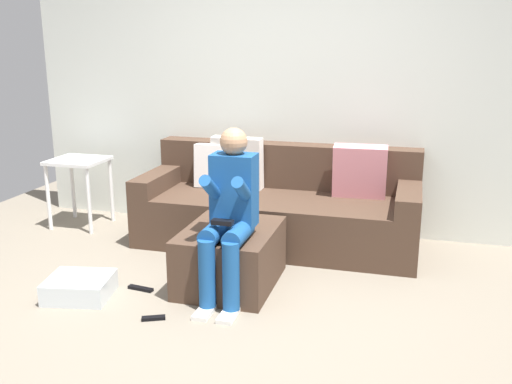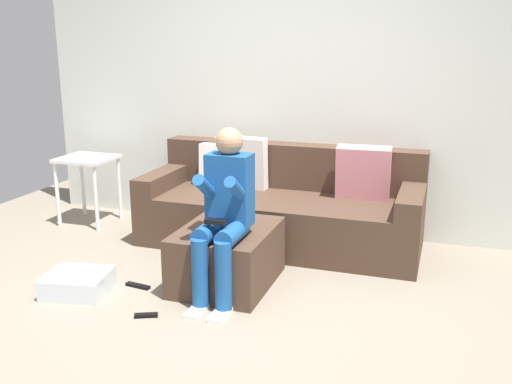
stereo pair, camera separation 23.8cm
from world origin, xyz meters
TOP-DOWN VIEW (x-y plane):
  - ground_plane at (0.00, 0.00)m, footprint 6.29×6.29m
  - wall_back at (0.00, 1.98)m, footprint 4.84×0.10m
  - couch_sectional at (0.07, 1.54)m, footprint 2.36×0.92m
  - ottoman at (-0.05, 0.55)m, footprint 0.63×0.80m
  - person_seated at (0.01, 0.34)m, footprint 0.30×0.60m
  - storage_bin at (-0.99, 0.06)m, footprint 0.49×0.44m
  - side_table at (-1.85, 1.47)m, footprint 0.48×0.46m
  - remote_near_ottoman at (-0.36, -0.11)m, footprint 0.15×0.10m
  - remote_by_storage_bin at (-0.64, 0.28)m, footprint 0.20×0.07m

SIDE VIEW (x-z plane):
  - ground_plane at x=0.00m, z-range 0.00..0.00m
  - remote_near_ottoman at x=-0.36m, z-range 0.00..0.02m
  - remote_by_storage_bin at x=-0.64m, z-range 0.00..0.02m
  - storage_bin at x=-0.99m, z-range 0.00..0.14m
  - ottoman at x=-0.05m, z-range 0.00..0.42m
  - couch_sectional at x=0.07m, z-range -0.13..0.76m
  - side_table at x=-1.85m, z-range 0.20..0.85m
  - person_seated at x=0.01m, z-range 0.05..1.21m
  - wall_back at x=0.00m, z-range 0.00..2.56m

